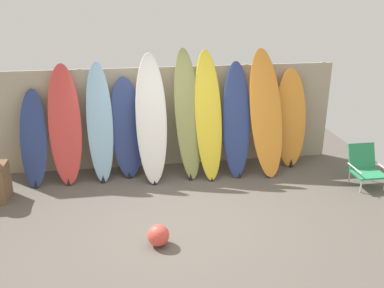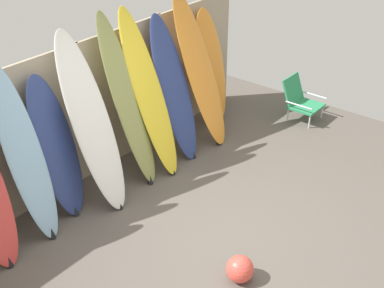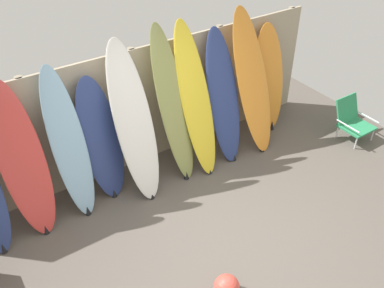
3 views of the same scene
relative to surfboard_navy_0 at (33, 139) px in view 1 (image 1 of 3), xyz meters
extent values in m
plane|color=#5B544C|center=(2.23, -1.59, -0.75)|extent=(7.68, 7.68, 0.00)
cube|color=tan|center=(2.23, 0.41, 0.15)|extent=(6.08, 0.04, 1.80)
cylinder|color=gray|center=(0.79, 0.45, 0.15)|extent=(0.10, 0.10, 1.80)
cylinder|color=gray|center=(2.23, 0.45, 0.15)|extent=(0.10, 0.10, 1.80)
cylinder|color=gray|center=(3.67, 0.45, 0.15)|extent=(0.10, 0.10, 1.80)
cylinder|color=gray|center=(5.11, 0.45, 0.15)|extent=(0.10, 0.10, 1.80)
ellipsoid|color=navy|center=(0.00, 0.01, 0.01)|extent=(0.44, 0.65, 1.54)
cone|color=black|center=(0.00, -0.27, -0.68)|extent=(0.08, 0.08, 0.13)
ellipsoid|color=#D13D38|center=(0.52, 0.02, 0.21)|extent=(0.55, 0.68, 1.93)
cone|color=black|center=(0.52, -0.25, -0.68)|extent=(0.08, 0.08, 0.12)
ellipsoid|color=#8CB7D6|center=(1.08, 0.02, 0.22)|extent=(0.45, 0.62, 1.96)
cone|color=black|center=(1.08, -0.24, -0.68)|extent=(0.08, 0.08, 0.13)
ellipsoid|color=navy|center=(1.52, 0.07, 0.09)|extent=(0.59, 0.51, 1.70)
cone|color=black|center=(1.52, -0.12, -0.69)|extent=(0.08, 0.08, 0.11)
ellipsoid|color=white|center=(1.93, -0.08, 0.29)|extent=(0.53, 0.85, 2.08)
cone|color=black|center=(1.93, -0.43, -0.69)|extent=(0.08, 0.08, 0.11)
ellipsoid|color=olive|center=(2.54, -0.04, 0.32)|extent=(0.50, 0.80, 2.15)
cone|color=black|center=(2.54, -0.36, -0.68)|extent=(0.08, 0.08, 0.12)
ellipsoid|color=yellow|center=(2.89, -0.07, 0.30)|extent=(0.46, 0.87, 2.12)
cone|color=black|center=(2.89, -0.44, -0.68)|extent=(0.08, 0.08, 0.12)
ellipsoid|color=navy|center=(3.38, -0.07, 0.20)|extent=(0.58, 0.84, 1.91)
cone|color=black|center=(3.38, -0.40, -0.69)|extent=(0.08, 0.08, 0.11)
ellipsoid|color=orange|center=(3.90, -0.11, 0.30)|extent=(0.64, 0.89, 2.11)
cone|color=black|center=(3.90, -0.47, -0.68)|extent=(0.08, 0.08, 0.13)
ellipsoid|color=orange|center=(4.44, 0.10, 0.12)|extent=(0.59, 0.50, 1.75)
cone|color=black|center=(4.44, -0.09, -0.67)|extent=(0.08, 0.08, 0.15)
cylinder|color=silver|center=(5.16, -1.24, -0.64)|extent=(0.02, 0.02, 0.22)
cylinder|color=silver|center=(5.16, -0.86, -0.64)|extent=(0.02, 0.02, 0.22)
cylinder|color=silver|center=(5.57, -0.86, -0.64)|extent=(0.02, 0.02, 0.22)
cube|color=#2D8C59|center=(5.36, -1.05, -0.52)|extent=(0.48, 0.44, 0.03)
cube|color=#2D8C59|center=(5.36, -0.81, -0.32)|extent=(0.46, 0.19, 0.43)
cylinder|color=silver|center=(5.12, -1.05, -0.41)|extent=(0.02, 0.44, 0.02)
cylinder|color=silver|center=(5.60, -1.05, -0.41)|extent=(0.02, 0.44, 0.02)
sphere|color=#E54C3F|center=(1.85, -2.21, -0.61)|extent=(0.28, 0.28, 0.28)
camera|label=1|loc=(1.55, -6.89, 2.36)|focal=40.00mm
camera|label=2|loc=(-1.54, -4.31, 3.13)|focal=50.00mm
camera|label=3|loc=(0.00, -4.31, 3.31)|focal=40.00mm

